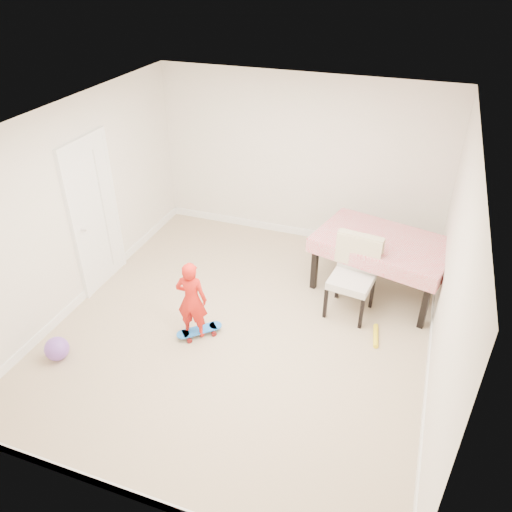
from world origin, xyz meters
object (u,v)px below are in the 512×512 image
(dining_chair, at_px, (351,279))
(balloon, at_px, (57,349))
(dining_table, at_px, (380,265))
(child, at_px, (192,302))
(skateboard, at_px, (200,332))

(dining_chair, relative_size, balloon, 3.77)
(dining_table, bearing_deg, child, -124.76)
(dining_table, relative_size, dining_chair, 1.63)
(dining_table, relative_size, child, 1.68)
(dining_chair, height_order, child, dining_chair)
(dining_chair, bearing_deg, dining_table, 72.63)
(dining_chair, relative_size, skateboard, 1.84)
(skateboard, relative_size, balloon, 2.05)
(skateboard, height_order, child, child)
(dining_chair, xyz_separation_m, skateboard, (-1.64, -1.07, -0.49))
(dining_table, bearing_deg, skateboard, -124.39)
(skateboard, bearing_deg, dining_table, -1.81)
(dining_table, height_order, child, child)
(skateboard, bearing_deg, dining_chair, -10.04)
(skateboard, distance_m, balloon, 1.66)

